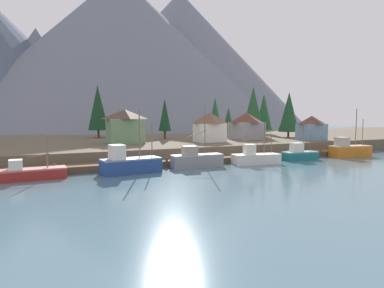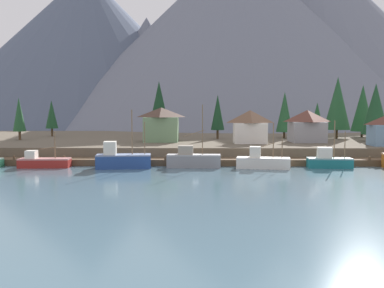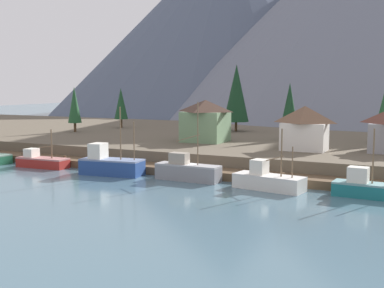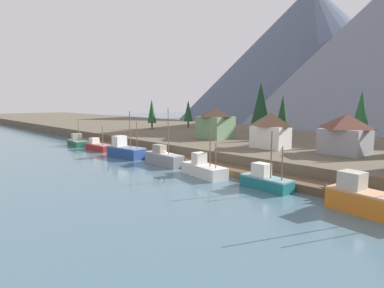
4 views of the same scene
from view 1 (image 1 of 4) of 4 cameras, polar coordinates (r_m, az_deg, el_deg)
ground_plane at (r=70.73m, az=-6.98°, el=-2.01°), size 400.00×400.00×1.00m
dock at (r=53.87m, az=-1.11°, el=-3.07°), size 80.00×4.00×1.60m
shoreline_bank at (r=82.01m, az=-9.55°, el=0.14°), size 400.00×56.00×2.50m
mountain_central_peak at (r=180.07m, az=-25.35°, el=9.97°), size 63.42×63.42×50.61m
mountain_east_peak at (r=182.80m, az=-12.33°, el=15.17°), size 167.90×167.90×81.77m
mountain_far_ridge at (r=212.26m, az=-2.11°, el=14.23°), size 156.63×156.63×84.74m
fishing_boat_red at (r=45.89m, az=-26.15°, el=-4.52°), size 7.77×2.87×5.50m
fishing_boat_blue at (r=46.47m, az=-10.89°, el=-3.39°), size 8.50×4.04×8.88m
fishing_boat_grey at (r=50.92m, az=0.76°, el=-2.74°), size 8.24×2.47×9.65m
fishing_boat_white at (r=55.59m, az=10.98°, el=-2.37°), size 8.30×4.06×6.92m
fishing_boat_teal at (r=62.57m, az=18.25°, el=-1.68°), size 6.69×2.76×7.23m
fishing_boat_orange at (r=71.08m, az=25.75°, el=-0.93°), size 8.47×3.76×9.43m
house_green at (r=66.97m, az=-11.61°, el=3.08°), size 6.97×6.31×6.78m
house_grey at (r=78.16m, az=9.49°, el=3.18°), size 6.67×6.73×6.27m
house_white at (r=69.25m, az=3.13°, el=3.02°), size 6.41×4.29×6.26m
house_blue at (r=79.31m, az=20.15°, el=2.69°), size 6.00×4.49×5.51m
conifer_near_left at (r=78.40m, az=-4.78°, el=5.08°), size 2.95×2.95×9.59m
conifer_near_right at (r=100.15m, az=6.36°, el=4.48°), size 3.14×3.14×8.09m
conifer_mid_left at (r=86.79m, az=4.05°, el=5.15°), size 3.67×3.67×10.35m
conifer_mid_right at (r=91.93m, az=10.63°, el=6.23°), size 5.64×5.64×13.51m
conifer_centre at (r=100.43m, az=12.41°, el=5.49°), size 5.09×5.09×12.05m
conifer_far_left at (r=85.84m, az=-16.10°, el=6.12°), size 5.00×5.00×13.24m
conifer_far_right at (r=87.58m, az=16.55°, el=5.38°), size 5.20×5.20×11.56m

